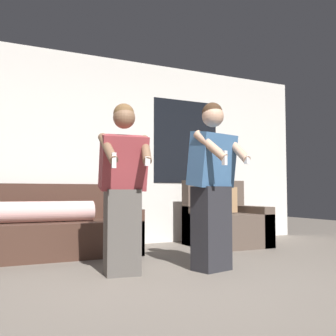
{
  "coord_description": "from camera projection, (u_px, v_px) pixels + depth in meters",
  "views": [
    {
      "loc": [
        -1.65,
        -2.54,
        0.76
      ],
      "look_at": [
        -0.02,
        0.84,
        0.99
      ],
      "focal_mm": 42.0,
      "sensor_mm": 36.0,
      "label": 1
    }
  ],
  "objects": [
    {
      "name": "couch",
      "position": [
        43.0,
        231.0,
        4.68
      ],
      "size": [
        2.17,
        0.99,
        0.86
      ],
      "color": "#472D23",
      "rests_on": "ground_plane"
    },
    {
      "name": "ground_plane",
      "position": [
        219.0,
        293.0,
        2.95
      ],
      "size": [
        14.0,
        14.0,
        0.0
      ],
      "primitive_type": "plane",
      "color": "slate"
    },
    {
      "name": "person_left",
      "position": [
        123.0,
        188.0,
        3.62
      ],
      "size": [
        0.48,
        0.54,
        1.58
      ],
      "color": "#56514C",
      "rests_on": "ground_plane"
    },
    {
      "name": "person_right",
      "position": [
        212.0,
        185.0,
        3.84
      ],
      "size": [
        0.52,
        0.56,
        1.64
      ],
      "color": "#28282D",
      "rests_on": "ground_plane"
    },
    {
      "name": "wall_back",
      "position": [
        108.0,
        151.0,
        5.64
      ],
      "size": [
        6.63,
        0.07,
        2.7
      ],
      "color": "silver",
      "rests_on": "ground_plane"
    },
    {
      "name": "armchair",
      "position": [
        225.0,
        223.0,
        5.56
      ],
      "size": [
        0.97,
        0.89,
        0.93
      ],
      "color": "brown",
      "rests_on": "ground_plane"
    }
  ]
}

